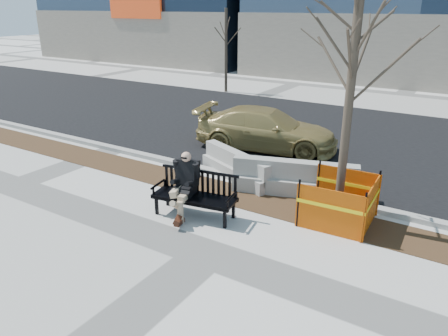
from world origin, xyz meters
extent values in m
plane|color=beige|center=(0.00, 0.00, 0.00)|extent=(120.00, 120.00, 0.00)
cube|color=#47301C|center=(0.00, 2.60, 0.00)|extent=(40.00, 1.20, 0.02)
cube|color=black|center=(0.00, 8.80, 0.00)|extent=(60.00, 10.40, 0.01)
cube|color=#9E9B93|center=(0.00, 3.55, 0.06)|extent=(60.00, 0.25, 0.12)
imported|color=#9D8749|center=(-1.99, 6.35, 0.00)|extent=(4.89, 2.78, 1.34)
camera|label=1|loc=(4.08, -5.88, 4.46)|focal=34.55mm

